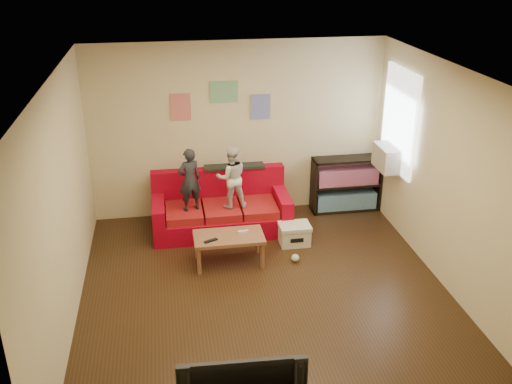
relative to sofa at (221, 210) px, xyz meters
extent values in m
cube|color=#342111|center=(0.35, -1.91, -0.30)|extent=(4.50, 5.00, 0.01)
cube|color=white|center=(0.35, -1.91, 2.41)|extent=(4.50, 5.00, 0.01)
cube|color=beige|center=(0.35, 0.59, 1.05)|extent=(4.50, 0.01, 2.70)
cube|color=beige|center=(0.35, -4.42, 1.05)|extent=(4.50, 0.01, 2.70)
cube|color=beige|center=(-1.91, -1.91, 1.05)|extent=(0.01, 5.00, 2.70)
cube|color=beige|center=(2.60, -1.91, 1.05)|extent=(0.01, 5.00, 2.70)
cube|color=#9F0219|center=(0.00, -0.07, -0.15)|extent=(2.02, 0.91, 0.30)
cube|color=#9F0219|center=(0.00, 0.29, 0.28)|extent=(2.02, 0.18, 0.55)
cube|color=#9F0219|center=(-0.92, -0.07, 0.13)|extent=(0.18, 0.91, 0.25)
cube|color=#9F0219|center=(0.91, -0.07, 0.13)|extent=(0.18, 0.91, 0.25)
cube|color=maroon|center=(-0.55, -0.14, 0.07)|extent=(0.52, 0.69, 0.12)
cube|color=maroon|center=(0.00, -0.14, 0.07)|extent=(0.52, 0.69, 0.12)
cube|color=maroon|center=(0.55, -0.14, 0.07)|extent=(0.52, 0.69, 0.12)
cube|color=black|center=(0.25, 0.29, 0.57)|extent=(0.91, 0.22, 0.04)
imported|color=black|center=(-0.45, -0.17, 0.59)|extent=(0.39, 0.32, 0.93)
imported|color=silver|center=(0.15, -0.17, 0.59)|extent=(0.47, 0.38, 0.92)
cube|color=brown|center=(-0.01, -1.05, 0.10)|extent=(0.93, 0.51, 0.05)
cylinder|color=brown|center=(-0.42, -1.26, -0.11)|extent=(0.06, 0.06, 0.37)
cylinder|color=brown|center=(0.41, -1.26, -0.11)|extent=(0.06, 0.06, 0.37)
cylinder|color=brown|center=(-0.42, -0.84, -0.11)|extent=(0.06, 0.06, 0.37)
cylinder|color=brown|center=(0.41, -0.84, -0.11)|extent=(0.06, 0.06, 0.37)
cube|color=black|center=(-0.26, -1.17, 0.13)|extent=(0.19, 0.12, 0.02)
cube|color=silver|center=(0.19, -1.00, 0.14)|extent=(0.15, 0.06, 0.03)
cube|color=black|center=(1.51, 0.33, 0.14)|extent=(0.03, 0.33, 0.88)
cube|color=black|center=(2.58, 0.33, 0.14)|extent=(0.03, 0.33, 0.88)
cube|color=black|center=(2.05, 0.33, -0.28)|extent=(1.10, 0.33, 0.03)
cube|color=black|center=(2.05, 0.33, 0.57)|extent=(1.10, 0.33, 0.03)
cube|color=black|center=(2.05, 0.33, 0.14)|extent=(1.04, 0.33, 0.03)
cube|color=#3F698C|center=(2.05, 0.33, -0.13)|extent=(0.97, 0.28, 0.26)
cube|color=#8C3F6A|center=(2.05, 0.33, 0.29)|extent=(0.97, 0.28, 0.26)
cube|color=white|center=(2.57, -0.26, 1.34)|extent=(0.04, 1.08, 1.48)
cube|color=#B7B2A3|center=(2.45, -0.26, 0.78)|extent=(0.28, 0.55, 0.35)
cube|color=#D87266|center=(-0.50, 0.57, 1.45)|extent=(0.30, 0.01, 0.40)
cube|color=#72B27F|center=(0.15, 0.57, 1.65)|extent=(0.42, 0.01, 0.32)
cube|color=#727FCC|center=(0.70, 0.57, 1.40)|extent=(0.30, 0.01, 0.38)
cube|color=silver|center=(0.98, -0.67, -0.17)|extent=(0.42, 0.31, 0.25)
cube|color=silver|center=(0.98, -0.67, -0.02)|extent=(0.44, 0.34, 0.05)
cube|color=black|center=(0.98, -0.83, -0.16)|extent=(0.19, 0.00, 0.06)
imported|color=black|center=(-0.28, -4.16, 0.46)|extent=(1.03, 0.18, 0.59)
sphere|color=silver|center=(0.88, -1.16, -0.24)|extent=(0.13, 0.13, 0.11)
camera|label=1|loc=(-0.75, -7.69, 3.69)|focal=40.00mm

